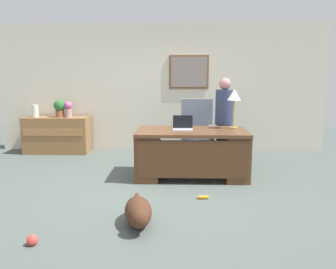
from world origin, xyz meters
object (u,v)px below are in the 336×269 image
Objects in this scene: potted_plant at (60,108)px; dog_toy_ball at (32,240)px; armchair at (197,134)px; vase_empty at (35,111)px; vase_with_flowers at (68,108)px; desk at (191,152)px; person_standing at (224,121)px; credenza at (57,135)px; desk_lamp at (234,97)px; dog_toy_bone at (203,197)px; laptop at (183,126)px; dog_lying at (138,212)px.

potted_plant is 3.33× the size of dog_toy_ball.
armchair reaches higher than vase_empty.
vase_with_flowers is at bearing 102.29° from dog_toy_ball.
desk is 1.07m from armchair.
vase_empty is at bearing 111.59° from dog_toy_ball.
dog_toy_ball is (-2.25, -3.02, -0.76)m from person_standing.
credenza is 0.84× the size of person_standing.
vase_empty is at bearing 169.79° from armchair.
desk is 1.02m from person_standing.
desk_lamp reaches higher than dog_toy_bone.
potted_plant reaches higher than laptop.
vase_with_flowers is 0.18m from potted_plant.
armchair is at bearing 143.46° from person_standing.
desk is 1.32× the size of credenza.
vase_with_flowers is (-2.37, 1.60, 0.12)m from laptop.
potted_plant reaches higher than desk.
vase_with_flowers is at bearing 134.61° from dog_toy_bone.
armchair reaches higher than vase_with_flowers.
dog_lying is 2.69m from desk_lamp.
armchair is 0.65m from person_standing.
armchair is 3.83m from dog_toy_ball.
potted_plant is (-2.03, 3.49, 0.81)m from dog_lying.
dog_toy_ball is 0.63× the size of dog_toy_bone.
credenza is at bearing 105.91° from dog_toy_ball.
desk_lamp is 5.98× the size of dog_toy_ball.
vase_with_flowers is 4.15m from dog_toy_ball.
person_standing reaches higher than dog_toy_ball.
armchair is 1.58× the size of dog_lying.
vase_with_flowers reaches higher than dog_lying.
credenza is at bearing 121.24° from dog_lying.
laptop is at bearing -170.22° from desk_lamp.
credenza is at bearing -179.07° from potted_plant.
vase_with_flowers reaches higher than vase_empty.
vase_with_flowers is at bearing 155.58° from desk_lamp.
armchair is at bearing -10.21° from vase_empty.
vase_with_flowers is 1.92× the size of dog_toy_bone.
desk is at bearing -97.81° from armchair.
dog_toy_bone is (1.77, 1.30, -0.03)m from dog_toy_ball.
laptop is (-0.29, -0.99, 0.31)m from armchair.
desk_lamp reaches higher than credenza.
desk is 16.31× the size of dog_toy_ball.
laptop is at bearing -31.20° from credenza.
credenza reaches higher than dog_lying.
laptop reaches higher than credenza.
armchair is (0.15, 1.06, 0.10)m from desk.
dog_toy_bone is (-0.49, -1.72, -0.79)m from person_standing.
potted_plant is (-2.83, 0.60, 0.45)m from armchair.
person_standing is 3.94m from vase_empty.
armchair reaches higher than credenza.
vase_empty is 0.71× the size of potted_plant.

